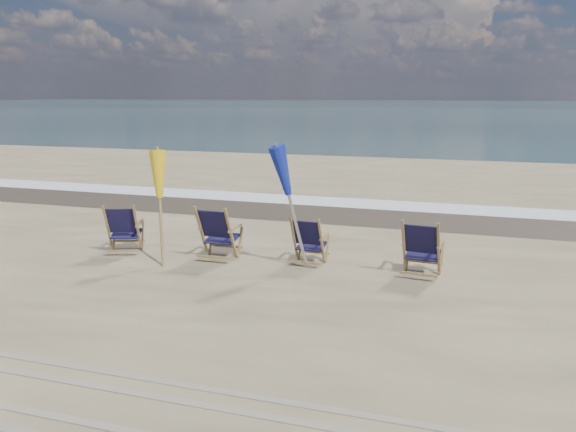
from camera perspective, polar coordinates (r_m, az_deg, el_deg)
name	(u,v)px	position (r m, az deg, el deg)	size (l,w,h in m)	color
ocean	(453,107)	(135.09, 16.44, 10.59)	(400.00, 400.00, 0.00)	#334F54
surf_foam	(353,203)	(15.89, 6.59, 1.34)	(200.00, 1.40, 0.01)	silver
wet_sand_strip	(342,214)	(14.45, 5.46, 0.25)	(200.00, 2.60, 0.00)	#42362A
tire_tracks	(134,411)	(5.94, -15.38, -18.60)	(80.00, 1.30, 0.01)	gray
beach_chair_0	(137,229)	(11.04, -15.06, -1.26)	(0.64, 0.72, 1.00)	#141235
beach_chair_1	(231,234)	(10.17, -5.86, -1.87)	(0.68, 0.76, 1.06)	#141235
beach_chair_2	(321,242)	(9.89, 3.41, -2.67)	(0.59, 0.66, 0.92)	#141235
beach_chair_3	(438,251)	(9.49, 15.04, -3.41)	(0.65, 0.73, 1.02)	#141235
umbrella_yellow	(159,180)	(10.19, -12.98, 3.59)	(0.30, 0.30, 2.04)	olive
umbrella_blue	(294,174)	(9.53, 0.56, 4.29)	(0.30, 0.30, 2.21)	#A5A5AD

